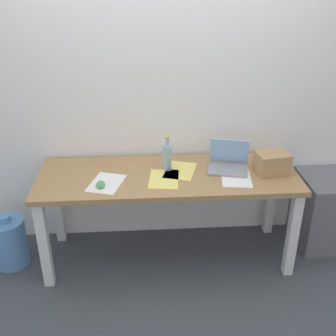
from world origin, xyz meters
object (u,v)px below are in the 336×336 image
at_px(computer_mouse, 101,184).
at_px(water_cooler_jug, 9,242).
at_px(filing_cabinet, 323,210).
at_px(laptop_right, 228,163).
at_px(cardboard_box, 272,163).
at_px(beer_bottle, 167,157).
at_px(desk, 168,186).

bearing_deg(computer_mouse, water_cooler_jug, 165.89).
height_order(computer_mouse, filing_cabinet, computer_mouse).
relative_size(laptop_right, cardboard_box, 1.46).
relative_size(water_cooler_jug, filing_cabinet, 0.73).
distance_m(laptop_right, cardboard_box, 0.32).
bearing_deg(computer_mouse, laptop_right, 9.54).
bearing_deg(water_cooler_jug, beer_bottle, 3.78).
relative_size(laptop_right, computer_mouse, 3.36).
bearing_deg(beer_bottle, desk, -90.76).
bearing_deg(water_cooler_jug, laptop_right, 1.95).
distance_m(laptop_right, water_cooler_jug, 1.80).
bearing_deg(cardboard_box, filing_cabinet, 14.77).
bearing_deg(laptop_right, water_cooler_jug, -178.05).
bearing_deg(beer_bottle, filing_cabinet, 1.67).
bearing_deg(desk, laptop_right, 6.20).
height_order(desk, filing_cabinet, desk).
bearing_deg(desk, computer_mouse, -161.82).
bearing_deg(desk, cardboard_box, -2.13).
relative_size(desk, cardboard_box, 8.36).
xyz_separation_m(beer_bottle, computer_mouse, (-0.48, -0.23, -0.09)).
height_order(laptop_right, computer_mouse, laptop_right).
height_order(laptop_right, water_cooler_jug, laptop_right).
xyz_separation_m(laptop_right, beer_bottle, (-0.46, 0.02, 0.06)).
xyz_separation_m(beer_bottle, filing_cabinet, (1.30, 0.04, -0.55)).
bearing_deg(cardboard_box, laptop_right, 165.71).
relative_size(desk, filing_cabinet, 3.20).
xyz_separation_m(cardboard_box, filing_cabinet, (0.53, 0.14, -0.52)).
distance_m(desk, water_cooler_jug, 1.32).
relative_size(desk, water_cooler_jug, 4.39).
bearing_deg(beer_bottle, cardboard_box, -7.65).
relative_size(laptop_right, water_cooler_jug, 0.77).
relative_size(beer_bottle, computer_mouse, 2.70).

